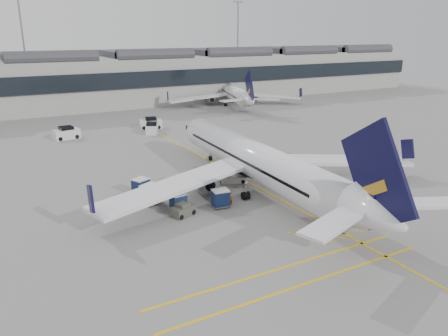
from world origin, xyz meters
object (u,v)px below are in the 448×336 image
belt_loader (230,177)px  ramp_agent_b (229,197)px  ramp_agent_a (215,191)px  airliner_main (259,162)px  baggage_cart_a (178,201)px  pushback_tug (183,210)px

belt_loader → ramp_agent_b: belt_loader is taller
ramp_agent_a → ramp_agent_b: 2.19m
airliner_main → ramp_agent_b: size_ratio=25.98×
belt_loader → baggage_cart_a: size_ratio=2.81×
airliner_main → belt_loader: 4.89m
belt_loader → ramp_agent_a: bearing=-111.0°
belt_loader → pushback_tug: 10.71m
belt_loader → ramp_agent_a: size_ratio=2.79×
ramp_agent_a → baggage_cart_a: bearing=158.6°
ramp_agent_b → airliner_main: bearing=178.3°
airliner_main → pushback_tug: bearing=-163.5°
ramp_agent_a → ramp_agent_b: (0.44, -2.14, -0.05)m
ramp_agent_a → airliner_main: bearing=-29.4°
ramp_agent_a → ramp_agent_b: bearing=-108.9°
airliner_main → pushback_tug: airliner_main is taller
pushback_tug → ramp_agent_a: bearing=6.4°
baggage_cart_a → ramp_agent_a: 4.53m
ramp_agent_b → pushback_tug: bearing=-23.9°
baggage_cart_a → ramp_agent_a: (4.47, 0.73, -0.02)m
baggage_cart_a → ramp_agent_b: 5.12m
belt_loader → pushback_tug: belt_loader is taller
belt_loader → ramp_agent_a: (-3.96, -3.95, 0.29)m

